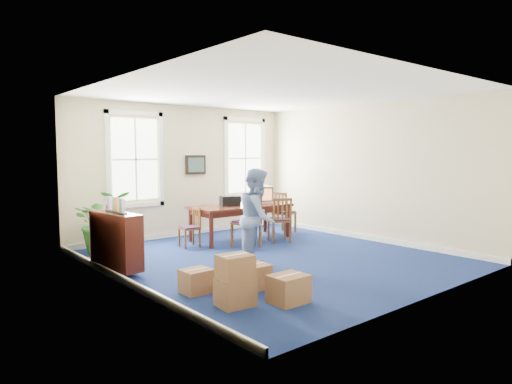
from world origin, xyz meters
TOP-DOWN VIEW (x-y plane):
  - floor at (0.00, 0.00)m, footprint 6.50×6.50m
  - ceiling at (0.00, 0.00)m, footprint 6.50×6.50m
  - wall_back at (0.00, 3.25)m, footprint 6.50×0.00m
  - wall_front at (0.00, -3.25)m, footprint 6.50×0.00m
  - wall_left at (-3.00, 0.00)m, footprint 0.00×6.50m
  - wall_right at (3.00, 0.00)m, footprint 0.00×6.50m
  - baseboard_back at (0.00, 3.22)m, footprint 6.00×0.04m
  - baseboard_left at (-2.97, 0.00)m, footprint 0.04×6.50m
  - baseboard_right at (2.97, 0.00)m, footprint 0.04×6.50m
  - window_left at (-1.30, 3.23)m, footprint 1.40×0.12m
  - window_right at (1.90, 3.23)m, footprint 1.40×0.12m
  - wall_picture at (0.30, 3.20)m, footprint 0.58×0.06m
  - conference_table at (0.72, 1.91)m, footprint 2.45×1.19m
  - crt_tv at (1.44, 1.97)m, footprint 0.61×0.64m
  - game_console at (1.76, 1.91)m, footprint 0.24×0.27m
  - equipment_bag at (0.45, 1.97)m, footprint 0.52×0.42m
  - chair_near_left at (0.23, 1.09)m, footprint 0.57×0.57m
  - chair_near_right at (1.22, 1.09)m, footprint 0.61×0.61m
  - chair_end_left at (-0.70, 1.91)m, footprint 0.43×0.43m
  - chair_end_right at (2.15, 1.91)m, footprint 0.55×0.55m
  - man at (-0.62, -0.31)m, footprint 1.10×1.08m
  - credenza at (-2.75, 0.97)m, footprint 0.49×1.25m
  - brochure_rack at (-2.73, 0.97)m, footprint 0.28×0.65m
  - potted_plant at (-2.33, 2.62)m, footprint 1.31×1.18m
  - cardboard_boxes at (-2.06, -1.68)m, footprint 1.30×1.30m

SIDE VIEW (x-z plane):
  - floor at x=0.00m, z-range 0.00..0.00m
  - baseboard_back at x=0.00m, z-range 0.00..0.12m
  - baseboard_left at x=-2.97m, z-range 0.00..0.12m
  - baseboard_right at x=2.97m, z-range 0.00..0.12m
  - cardboard_boxes at x=-2.06m, z-range 0.00..0.73m
  - conference_table at x=0.72m, z-range 0.00..0.82m
  - chair_end_left at x=-0.70m, z-range 0.00..0.86m
  - credenza at x=-2.75m, z-range 0.00..0.96m
  - chair_near_right at x=1.22m, z-range 0.00..1.03m
  - chair_end_right at x=2.15m, z-range 0.00..1.05m
  - chair_near_left at x=0.23m, z-range 0.00..1.12m
  - potted_plant at x=-2.33m, z-range 0.00..1.28m
  - game_console at x=1.76m, z-range 0.82..0.88m
  - man at x=-0.62m, z-range 0.00..1.78m
  - equipment_bag at x=0.45m, z-range 0.82..1.04m
  - crt_tv at x=1.44m, z-range 0.82..1.24m
  - brochure_rack at x=-2.73m, z-range 0.96..1.24m
  - wall_back at x=0.00m, z-range -1.65..4.85m
  - wall_front at x=0.00m, z-range -1.65..4.85m
  - wall_left at x=-3.00m, z-range -1.65..4.85m
  - wall_right at x=3.00m, z-range -1.65..4.85m
  - wall_picture at x=0.30m, z-range 1.51..1.99m
  - window_left at x=-1.30m, z-range 0.80..3.00m
  - window_right at x=1.90m, z-range 0.80..3.00m
  - ceiling at x=0.00m, z-range 3.20..3.20m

